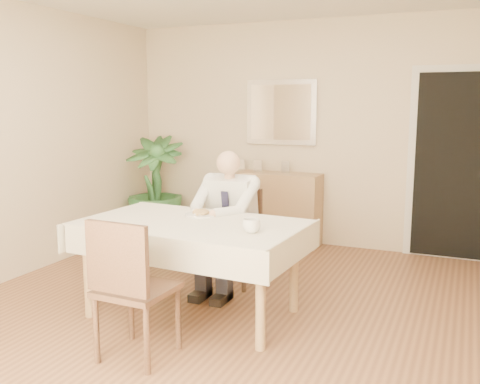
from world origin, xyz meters
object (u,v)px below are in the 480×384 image
at_px(dining_table, 192,232).
at_px(potted_palm, 155,187).
at_px(sideboard, 276,208).
at_px(seated_man, 224,215).
at_px(coffee_mug, 252,226).
at_px(chair_far, 237,230).
at_px(chair_near, 129,282).

height_order(dining_table, potted_palm, potted_palm).
xyz_separation_m(dining_table, sideboard, (-0.13, 2.32, -0.24)).
xyz_separation_m(seated_man, coffee_mug, (0.56, -0.74, 0.11)).
height_order(seated_man, potted_palm, potted_palm).
distance_m(chair_far, seated_man, 0.35).
bearing_deg(coffee_mug, chair_near, -127.80).
relative_size(sideboard, potted_palm, 0.84).
bearing_deg(chair_near, coffee_mug, 54.33).
distance_m(dining_table, chair_far, 0.90).
xyz_separation_m(chair_far, seated_man, (0.00, -0.29, 0.20)).
bearing_deg(sideboard, chair_near, -85.96).
xyz_separation_m(seated_man, sideboard, (-0.13, 1.73, -0.27)).
relative_size(chair_far, coffee_mug, 6.91).
relative_size(dining_table, coffee_mug, 14.03).
relative_size(chair_far, sideboard, 0.83).
bearing_deg(coffee_mug, sideboard, 105.65).
bearing_deg(sideboard, dining_table, -85.27).
xyz_separation_m(dining_table, chair_near, (0.01, -0.86, -0.13)).
bearing_deg(dining_table, potted_palm, 132.05).
relative_size(chair_far, chair_near, 0.92).
xyz_separation_m(chair_near, potted_palm, (-1.62, 2.88, 0.09)).
distance_m(chair_far, coffee_mug, 1.21).
bearing_deg(chair_near, sideboard, 94.63).
distance_m(chair_near, seated_man, 1.46).
height_order(chair_near, coffee_mug, chair_near).
relative_size(chair_near, sideboard, 0.90).
height_order(chair_near, potted_palm, potted_palm).
bearing_deg(potted_palm, dining_table, -51.44).
bearing_deg(chair_near, chair_far, 92.43).
relative_size(chair_far, potted_palm, 0.70).
height_order(dining_table, chair_far, chair_far).
distance_m(chair_near, coffee_mug, 0.94).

